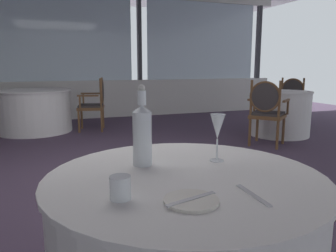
{
  "coord_description": "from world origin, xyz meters",
  "views": [
    {
      "loc": [
        -0.5,
        -3.19,
        1.18
      ],
      "look_at": [
        0.02,
        -1.77,
        0.91
      ],
      "focal_mm": 35.61,
      "sensor_mm": 36.0,
      "label": 1
    }
  ],
  "objects_px": {
    "dining_chair_1_0": "(266,108)",
    "water_tumbler": "(120,188)",
    "wine_glass": "(218,128)",
    "water_bottle": "(142,133)",
    "side_plate": "(191,201)",
    "dining_chair_0_1": "(96,100)",
    "dining_chair_1_1": "(291,99)"
  },
  "relations": [
    {
      "from": "water_tumbler",
      "to": "dining_chair_1_1",
      "type": "height_order",
      "value": "dining_chair_1_1"
    },
    {
      "from": "side_plate",
      "to": "dining_chair_0_1",
      "type": "bearing_deg",
      "value": 85.04
    },
    {
      "from": "dining_chair_1_0",
      "to": "dining_chair_1_1",
      "type": "relative_size",
      "value": 1.03
    },
    {
      "from": "dining_chair_1_0",
      "to": "water_tumbler",
      "type": "bearing_deg",
      "value": -172.46
    },
    {
      "from": "wine_glass",
      "to": "dining_chair_1_0",
      "type": "bearing_deg",
      "value": 49.77
    },
    {
      "from": "side_plate",
      "to": "dining_chair_1_1",
      "type": "relative_size",
      "value": 0.19
    },
    {
      "from": "wine_glass",
      "to": "water_tumbler",
      "type": "distance_m",
      "value": 0.59
    },
    {
      "from": "dining_chair_1_0",
      "to": "dining_chair_1_1",
      "type": "xyz_separation_m",
      "value": [
        1.46,
        1.2,
        -0.02
      ]
    },
    {
      "from": "side_plate",
      "to": "dining_chair_1_1",
      "type": "distance_m",
      "value": 5.93
    },
    {
      "from": "water_tumbler",
      "to": "dining_chair_1_1",
      "type": "bearing_deg",
      "value": 44.58
    },
    {
      "from": "water_tumbler",
      "to": "dining_chair_1_0",
      "type": "relative_size",
      "value": 0.08
    },
    {
      "from": "side_plate",
      "to": "wine_glass",
      "type": "relative_size",
      "value": 0.83
    },
    {
      "from": "side_plate",
      "to": "wine_glass",
      "type": "xyz_separation_m",
      "value": [
        0.3,
        0.38,
        0.15
      ]
    },
    {
      "from": "water_tumbler",
      "to": "dining_chair_0_1",
      "type": "height_order",
      "value": "dining_chair_0_1"
    },
    {
      "from": "water_bottle",
      "to": "dining_chair_0_1",
      "type": "height_order",
      "value": "water_bottle"
    },
    {
      "from": "side_plate",
      "to": "dining_chair_0_1",
      "type": "xyz_separation_m",
      "value": [
        0.46,
        5.25,
        -0.21
      ]
    },
    {
      "from": "water_tumbler",
      "to": "dining_chair_0_1",
      "type": "bearing_deg",
      "value": 82.69
    },
    {
      "from": "water_bottle",
      "to": "wine_glass",
      "type": "height_order",
      "value": "water_bottle"
    },
    {
      "from": "dining_chair_0_1",
      "to": "dining_chair_1_0",
      "type": "height_order",
      "value": "dining_chair_1_0"
    },
    {
      "from": "side_plate",
      "to": "dining_chair_1_1",
      "type": "height_order",
      "value": "dining_chair_1_1"
    },
    {
      "from": "wine_glass",
      "to": "water_tumbler",
      "type": "relative_size",
      "value": 2.77
    },
    {
      "from": "dining_chair_0_1",
      "to": "dining_chair_1_1",
      "type": "bearing_deg",
      "value": 178.45
    },
    {
      "from": "water_bottle",
      "to": "dining_chair_1_1",
      "type": "bearing_deg",
      "value": 43.36
    },
    {
      "from": "water_tumbler",
      "to": "side_plate",
      "type": "bearing_deg",
      "value": -26.4
    },
    {
      "from": "water_tumbler",
      "to": "dining_chair_1_1",
      "type": "relative_size",
      "value": 0.08
    },
    {
      "from": "side_plate",
      "to": "dining_chair_1_0",
      "type": "height_order",
      "value": "dining_chair_1_0"
    },
    {
      "from": "wine_glass",
      "to": "dining_chair_1_0",
      "type": "xyz_separation_m",
      "value": [
        2.31,
        2.73,
        -0.34
      ]
    },
    {
      "from": "water_bottle",
      "to": "wine_glass",
      "type": "relative_size",
      "value": 1.62
    },
    {
      "from": "side_plate",
      "to": "dining_chair_0_1",
      "type": "distance_m",
      "value": 5.28
    },
    {
      "from": "side_plate",
      "to": "water_bottle",
      "type": "bearing_deg",
      "value": 94.33
    },
    {
      "from": "dining_chair_0_1",
      "to": "dining_chair_1_0",
      "type": "xyz_separation_m",
      "value": [
        2.16,
        -2.13,
        0.02
      ]
    },
    {
      "from": "water_bottle",
      "to": "dining_chair_1_0",
      "type": "xyz_separation_m",
      "value": [
        2.65,
        2.68,
        -0.33
      ]
    }
  ]
}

